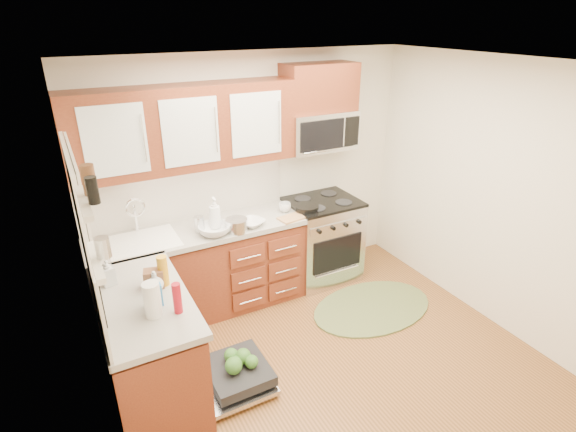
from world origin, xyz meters
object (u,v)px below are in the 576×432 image
paper_towel_roll (152,300)px  cutting_board (292,218)px  dishwasher (233,377)px  bowl_b (215,230)px  stock_pot (237,225)px  cup (285,207)px  upper_cabinets (185,128)px  bowl_a (252,223)px  range (322,239)px  sink (145,254)px  microwave (319,130)px  rug (372,307)px  skillet (307,208)px

paper_towel_roll → cutting_board: bearing=30.9°
dishwasher → bowl_b: size_ratio=2.32×
stock_pot → cutting_board: bearing=0.0°
dishwasher → cup: bearing=46.3°
upper_cabinets → cutting_board: size_ratio=7.71×
dishwasher → bowl_a: bearing=57.3°
upper_cabinets → stock_pot: 1.01m
cutting_board → range: bearing=22.8°
upper_cabinets → paper_towel_roll: 1.69m
sink → dishwasher: size_ratio=0.89×
microwave → sink: microwave is taller
rug → bowl_b: (-1.44, 0.63, 0.96)m
dishwasher → skillet: bearing=38.5°
dishwasher → rug: dishwasher is taller
stock_pot → bowl_a: stock_pot is taller
stock_pot → cutting_board: stock_pot is taller
range → skillet: bearing=-155.5°
skillet → bowl_a: skillet is taller
dishwasher → skillet: skillet is taller
dishwasher → cup: 1.77m
rug → stock_pot: stock_pot is taller
bowl_b → paper_towel_roll: bearing=-128.6°
upper_cabinets → microwave: upper_cabinets is taller
bowl_b → dishwasher: bearing=-103.9°
range → microwave: microwave is taller
range → bowl_a: bowl_a is taller
microwave → rug: (0.14, -0.93, -1.69)m
upper_cabinets → bowl_a: bearing=-32.7°
paper_towel_roll → cup: (1.61, 1.14, -0.08)m
dishwasher → paper_towel_roll: size_ratio=2.77×
paper_towel_roll → range: bearing=29.1°
sink → cup: cup is taller
cutting_board → rug: bearing=-43.1°
bowl_a → stock_pot: bearing=-165.8°
microwave → cutting_board: size_ratio=2.86×
sink → bowl_a: bowl_a is taller
dishwasher → bowl_b: (0.24, 0.95, 0.87)m
bowl_b → skillet: bearing=2.9°
range → sink: 1.96m
cutting_board → microwave: bearing=33.4°
upper_cabinets → cutting_board: 1.35m
cutting_board → dishwasher: bearing=-138.5°
microwave → bowl_a: 1.22m
range → bowl_b: size_ratio=3.15×
sink → cup: bearing=-0.4°
paper_towel_roll → cup: 1.97m
cup → bowl_b: bearing=-169.0°
sink → bowl_a: (1.01, -0.16, 0.15)m
rug → bowl_b: size_ratio=4.41×
paper_towel_roll → bowl_a: paper_towel_roll is taller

